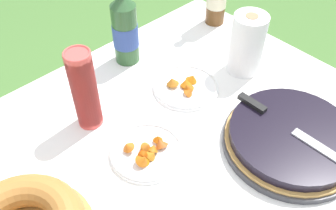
% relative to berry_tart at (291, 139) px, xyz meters
% --- Properties ---
extents(garden_table, '(1.50, 1.01, 0.71)m').
position_rel_berry_tart_xyz_m(garden_table, '(-0.35, 0.22, -0.10)').
color(garden_table, '#A87A47').
rests_on(garden_table, ground_plane).
extents(tablecloth, '(1.51, 1.02, 0.10)m').
position_rel_berry_tart_xyz_m(tablecloth, '(-0.35, 0.22, -0.04)').
color(tablecloth, white).
rests_on(tablecloth, garden_table).
extents(berry_tart, '(0.37, 0.37, 0.06)m').
position_rel_berry_tart_xyz_m(berry_tart, '(0.00, 0.00, 0.00)').
color(berry_tart, '#38383D').
rests_on(berry_tart, tablecloth).
extents(serving_knife, '(0.03, 0.38, 0.01)m').
position_rel_berry_tart_xyz_m(serving_knife, '(-0.00, 0.03, 0.04)').
color(serving_knife, silver).
rests_on(serving_knife, berry_tart).
extents(cup_stack, '(0.07, 0.07, 0.25)m').
position_rel_berry_tart_xyz_m(cup_stack, '(-0.35, 0.45, 0.10)').
color(cup_stack, '#E04C47').
rests_on(cup_stack, tablecloth).
extents(cider_bottle_green, '(0.09, 0.09, 0.33)m').
position_rel_berry_tart_xyz_m(cider_bottle_green, '(-0.09, 0.61, 0.10)').
color(cider_bottle_green, '#2D562D').
rests_on(cider_bottle_green, tablecloth).
extents(snack_plate_left, '(0.20, 0.20, 0.05)m').
position_rel_berry_tart_xyz_m(snack_plate_left, '(-0.31, 0.25, -0.02)').
color(snack_plate_left, white).
rests_on(snack_plate_left, tablecloth).
extents(snack_plate_right, '(0.21, 0.21, 0.04)m').
position_rel_berry_tart_xyz_m(snack_plate_right, '(-0.05, 0.36, -0.02)').
color(snack_plate_right, white).
rests_on(snack_plate_right, tablecloth).
extents(paper_towel_roll, '(0.11, 0.11, 0.21)m').
position_rel_berry_tart_xyz_m(paper_towel_roll, '(0.17, 0.30, 0.08)').
color(paper_towel_roll, white).
rests_on(paper_towel_roll, tablecloth).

